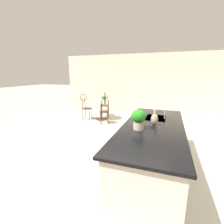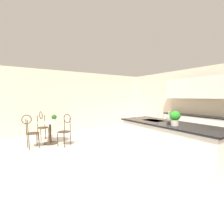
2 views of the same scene
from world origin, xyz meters
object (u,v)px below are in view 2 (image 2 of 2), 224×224
at_px(chair_toward_desk, 31,130).
at_px(vase_on_counter, 169,118).
at_px(potted_plant_on_table, 54,118).
at_px(bistro_table, 50,131).
at_px(chair_near_window, 65,128).
at_px(potted_plant_counter_near, 175,117).
at_px(chair_by_island, 42,124).

relative_size(chair_toward_desk, vase_on_counter, 3.62).
relative_size(potted_plant_on_table, vase_on_counter, 0.84).
bearing_deg(bistro_table, chair_near_window, 33.52).
bearing_deg(bistro_table, vase_on_counter, 38.29).
relative_size(chair_near_window, potted_plant_counter_near, 3.05).
distance_m(chair_toward_desk, potted_plant_counter_near, 4.15).
xyz_separation_m(chair_by_island, vase_on_counter, (3.62, 2.46, 0.46)).
relative_size(bistro_table, chair_by_island, 0.77).
relative_size(chair_by_island, vase_on_counter, 3.62).
bearing_deg(vase_on_counter, bistro_table, -141.71).
distance_m(potted_plant_on_table, potted_plant_counter_near, 3.83).
bearing_deg(chair_toward_desk, bistro_table, 107.46).
height_order(potted_plant_on_table, potted_plant_counter_near, potted_plant_counter_near).
relative_size(chair_near_window, chair_by_island, 1.00).
bearing_deg(potted_plant_on_table, chair_toward_desk, -76.05).
bearing_deg(potted_plant_on_table, chair_by_island, -157.83).
xyz_separation_m(chair_near_window, potted_plant_on_table, (-0.53, -0.22, 0.30)).
relative_size(chair_by_island, potted_plant_counter_near, 3.05).
distance_m(bistro_table, potted_plant_on_table, 0.45).
bearing_deg(chair_by_island, bistro_table, 11.59).
bearing_deg(vase_on_counter, chair_by_island, -145.80).
bearing_deg(vase_on_counter, potted_plant_counter_near, -33.54).
distance_m(bistro_table, chair_toward_desk, 0.65).
bearing_deg(chair_by_island, chair_toward_desk, -28.24).
distance_m(chair_toward_desk, potted_plant_on_table, 0.83).
xyz_separation_m(bistro_table, potted_plant_on_table, (0.01, 0.14, 0.43)).
xyz_separation_m(bistro_table, potted_plant_counter_near, (3.29, 2.09, 0.67)).
bearing_deg(vase_on_counter, chair_near_window, -140.73).
relative_size(bistro_table, potted_plant_on_table, 3.32).
bearing_deg(potted_plant_counter_near, vase_on_counter, 146.46).
distance_m(bistro_table, vase_on_counter, 3.79).
bearing_deg(vase_on_counter, potted_plant_on_table, -143.38).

